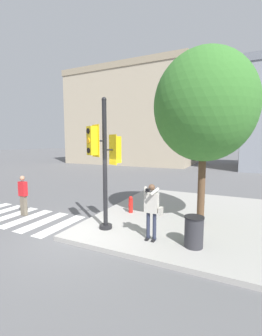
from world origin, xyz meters
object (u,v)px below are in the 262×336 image
object	(u,v)px
traffic_signal_pole	(105,158)
trash_bin	(194,232)
pedestrian_distant	(23,194)
fire_hydrant	(131,204)
person_photographer	(152,207)
street_tree	(204,106)

from	to	relation	value
traffic_signal_pole	trash_bin	xyz separation A→B (m)	(2.95, -0.10, -1.97)
pedestrian_distant	fire_hydrant	world-z (taller)	pedestrian_distant
traffic_signal_pole	trash_bin	bearing A→B (deg)	-2.02
pedestrian_distant	trash_bin	world-z (taller)	pedestrian_distant
pedestrian_distant	fire_hydrant	bearing A→B (deg)	24.66
pedestrian_distant	person_photographer	bearing A→B (deg)	-2.35
traffic_signal_pole	street_tree	world-z (taller)	street_tree
traffic_signal_pole	trash_bin	world-z (taller)	traffic_signal_pole
person_photographer	fire_hydrant	world-z (taller)	person_photographer
trash_bin	fire_hydrant	bearing A→B (deg)	145.24
street_tree	fire_hydrant	bearing A→B (deg)	178.23
traffic_signal_pole	street_tree	distance (m)	3.81
person_photographer	street_tree	xyz separation A→B (m)	(1.12, 2.02, 3.12)
fire_hydrant	person_photographer	bearing A→B (deg)	-51.15
person_photographer	fire_hydrant	xyz separation A→B (m)	(-1.70, 2.11, -0.67)
trash_bin	pedestrian_distant	bearing A→B (deg)	178.73
traffic_signal_pole	fire_hydrant	size ratio (longest dim) A/B	6.28
trash_bin	person_photographer	bearing A→B (deg)	-176.19
street_tree	fire_hydrant	size ratio (longest dim) A/B	8.69
pedestrian_distant	traffic_signal_pole	bearing A→B (deg)	-0.73
traffic_signal_pole	person_photographer	distance (m)	2.23
traffic_signal_pole	person_photographer	world-z (taller)	traffic_signal_pole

